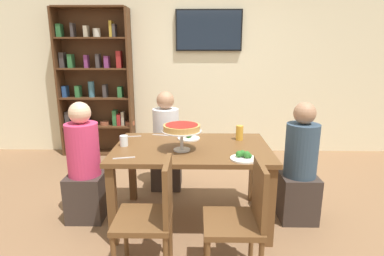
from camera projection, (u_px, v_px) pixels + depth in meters
ground_plane at (192, 219)px, 3.03m from camera, size 12.00×12.00×0.00m
rear_partition at (194, 63)px, 4.82m from camera, size 8.00×0.12×2.80m
dining_table at (192, 156)px, 2.88m from camera, size 1.42×0.93×0.74m
bookshelf at (96, 83)px, 4.74m from camera, size 1.12×0.30×2.21m
television at (209, 30)px, 4.61m from camera, size 0.99×0.05×0.60m
diner_far_left at (166, 147)px, 3.64m from camera, size 0.34×0.34×1.15m
diner_head_east at (299, 171)px, 2.92m from camera, size 0.34×0.34×1.15m
diner_head_west at (85, 170)px, 2.94m from camera, size 0.34×0.34×1.15m
chair_near_right at (242, 216)px, 2.15m from camera, size 0.40×0.40×0.87m
chair_near_left at (153, 213)px, 2.19m from camera, size 0.40×0.40×0.87m
deep_dish_pizza_stand at (182, 129)px, 2.69m from camera, size 0.35×0.35×0.24m
salad_plate_near_diner at (244, 157)px, 2.51m from camera, size 0.22×0.22×0.07m
salad_plate_far_diner at (189, 137)px, 3.09m from camera, size 0.22×0.22×0.07m
beer_glass_amber_tall at (240, 133)px, 3.04m from camera, size 0.07×0.07×0.14m
water_glass_clear_near at (124, 141)px, 2.86m from camera, size 0.07×0.07×0.10m
cutlery_fork_near at (124, 158)px, 2.54m from camera, size 0.18×0.06×0.00m
cutlery_knife_near at (132, 136)px, 3.18m from camera, size 0.18×0.05×0.00m
cutlery_fork_far at (161, 135)px, 3.22m from camera, size 0.18×0.06×0.00m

